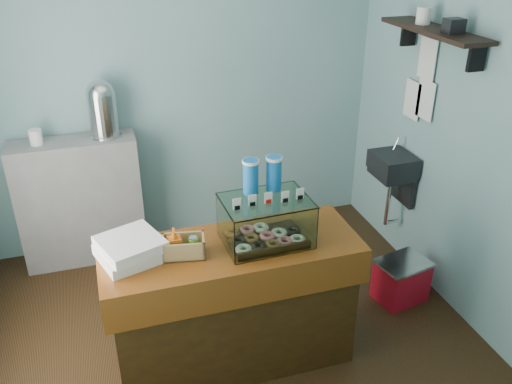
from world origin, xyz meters
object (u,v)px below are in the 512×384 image
object	(u,v)px
red_cooler	(401,280)
display_case	(264,215)
counter	(233,304)
coffee_urn	(102,107)

from	to	relation	value
red_cooler	display_case	bearing A→B (deg)	178.49
counter	red_cooler	distance (m)	1.46
display_case	counter	bearing A→B (deg)	-175.58
counter	coffee_urn	world-z (taller)	coffee_urn
counter	display_case	world-z (taller)	display_case
counter	red_cooler	size ratio (longest dim) A/B	3.66
counter	display_case	xyz separation A→B (m)	(0.22, 0.02, 0.61)
coffee_urn	red_cooler	distance (m)	2.71
counter	red_cooler	world-z (taller)	counter
display_case	coffee_urn	distance (m)	1.80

